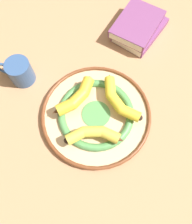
% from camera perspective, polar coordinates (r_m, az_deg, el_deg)
% --- Properties ---
extents(ground_plane, '(2.80, 2.80, 0.00)m').
position_cam_1_polar(ground_plane, '(0.75, -0.79, 0.26)').
color(ground_plane, '#A87A56').
extents(decorative_bowl, '(0.37, 0.37, 0.03)m').
position_cam_1_polar(decorative_bowl, '(0.73, 0.00, -0.58)').
color(decorative_bowl, tan).
rests_on(decorative_bowl, ground_plane).
extents(banana_a, '(0.19, 0.10, 0.03)m').
position_cam_1_polar(banana_a, '(0.71, 5.75, 3.20)').
color(banana_a, yellow).
rests_on(banana_a, decorative_bowl).
extents(banana_b, '(0.15, 0.14, 0.03)m').
position_cam_1_polar(banana_b, '(0.67, -0.52, -5.78)').
color(banana_b, gold).
rests_on(banana_b, decorative_bowl).
extents(banana_c, '(0.06, 0.18, 0.04)m').
position_cam_1_polar(banana_c, '(0.71, -5.28, 3.64)').
color(banana_c, gold).
rests_on(banana_c, decorative_bowl).
extents(book_stack, '(0.19, 0.24, 0.06)m').
position_cam_1_polar(book_stack, '(0.92, 11.03, 20.89)').
color(book_stack, '#753D70').
rests_on(book_stack, ground_plane).
extents(coffee_mug, '(0.12, 0.09, 0.09)m').
position_cam_1_polar(coffee_mug, '(0.81, -19.38, 9.96)').
color(coffee_mug, '#335184').
rests_on(coffee_mug, ground_plane).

